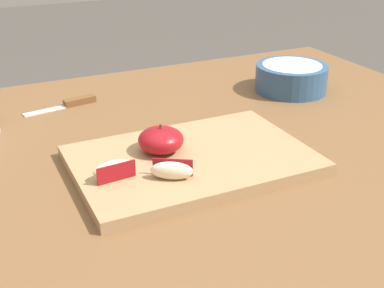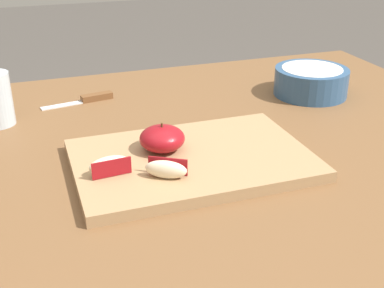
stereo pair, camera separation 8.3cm
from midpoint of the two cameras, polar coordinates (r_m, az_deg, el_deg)
dining_table at (r=0.97m, az=-5.32°, el=-5.40°), size 1.35×0.92×0.76m
cutting_board at (r=0.85m, az=-2.82°, el=-1.88°), size 0.39×0.26×0.02m
apple_half_skin_up at (r=0.85m, az=-6.32°, el=0.40°), size 0.08×0.08×0.05m
apple_wedge_middle at (r=0.78m, az=-11.84°, el=-2.88°), size 0.07×0.03×0.03m
apple_wedge_right at (r=0.77m, az=-5.41°, el=-3.04°), size 0.07×0.05×0.03m
paring_knife at (r=1.14m, az=-15.19°, el=4.48°), size 0.16×0.05×0.01m
ceramic_fruit_bowl at (r=1.20m, az=9.13°, el=7.40°), size 0.17×0.17×0.06m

